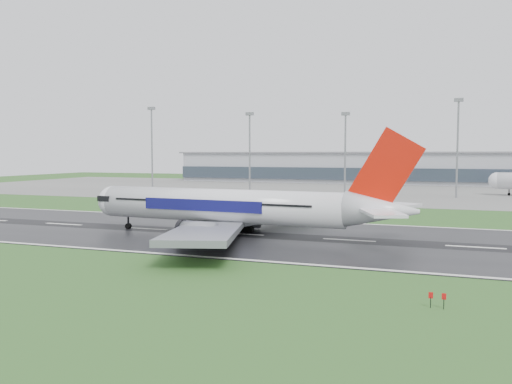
% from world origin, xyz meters
% --- Properties ---
extents(ground, '(520.00, 520.00, 0.00)m').
position_xyz_m(ground, '(0.00, 0.00, 0.00)').
color(ground, '#25521E').
rests_on(ground, ground).
extents(runway, '(400.00, 45.00, 0.10)m').
position_xyz_m(runway, '(0.00, 0.00, 0.05)').
color(runway, black).
rests_on(runway, ground).
extents(apron, '(400.00, 130.00, 0.08)m').
position_xyz_m(apron, '(0.00, 125.00, 0.04)').
color(apron, slate).
rests_on(apron, ground).
extents(terminal, '(240.00, 36.00, 15.00)m').
position_xyz_m(terminal, '(0.00, 185.00, 7.50)').
color(terminal, '#93969D').
rests_on(terminal, ground).
extents(main_airliner, '(64.41, 61.64, 18.13)m').
position_xyz_m(main_airliner, '(-18.99, -2.54, 9.17)').
color(main_airliner, silver).
rests_on(main_airliner, runway).
extents(floodmast_0, '(0.64, 0.64, 32.70)m').
position_xyz_m(floodmast_0, '(-98.97, 100.00, 16.35)').
color(floodmast_0, gray).
rests_on(floodmast_0, ground).
extents(floodmast_1, '(0.64, 0.64, 29.40)m').
position_xyz_m(floodmast_1, '(-56.05, 100.00, 14.70)').
color(floodmast_1, gray).
rests_on(floodmast_1, ground).
extents(floodmast_2, '(0.64, 0.64, 28.49)m').
position_xyz_m(floodmast_2, '(-19.37, 100.00, 14.24)').
color(floodmast_2, gray).
rests_on(floodmast_2, ground).
extents(floodmast_3, '(0.64, 0.64, 32.10)m').
position_xyz_m(floodmast_3, '(18.31, 100.00, 16.05)').
color(floodmast_3, gray).
rests_on(floodmast_3, ground).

